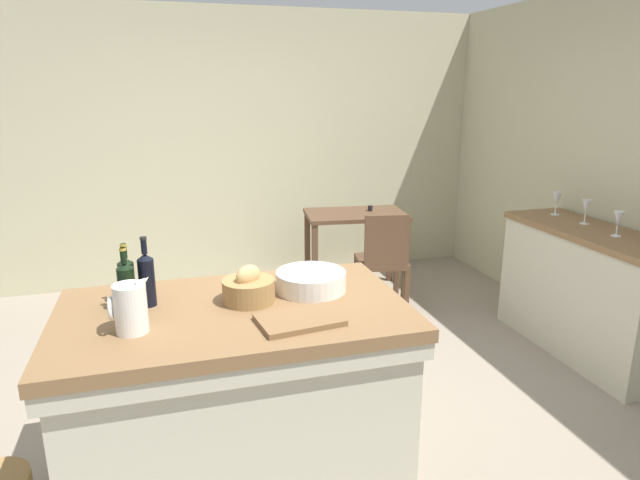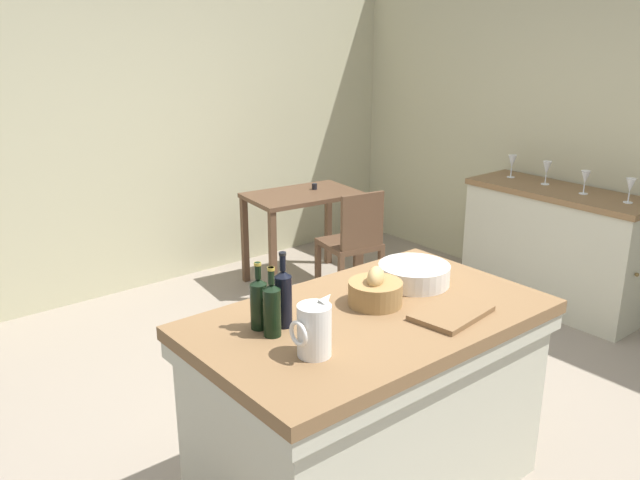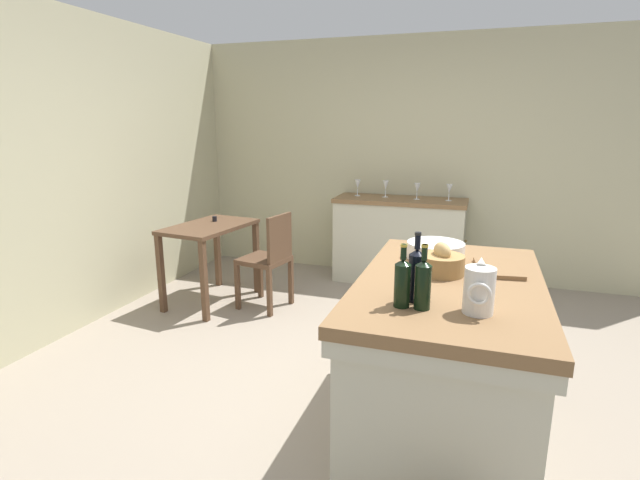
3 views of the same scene
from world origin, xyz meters
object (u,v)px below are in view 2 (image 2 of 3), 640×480
(island_table, at_px, (369,398))
(wine_glass_middle, at_px, (547,169))
(wine_glass_left, at_px, (585,178))
(writing_desk, at_px, (302,208))
(wash_bowl, at_px, (414,274))
(pitcher, at_px, (314,330))
(side_cabinet, at_px, (555,248))
(wine_bottle_amber, at_px, (259,302))
(wine_glass_right, at_px, (512,162))
(cutting_board, at_px, (451,313))
(wine_glass_far_left, at_px, (630,186))
(bread_basket, at_px, (375,291))
(wooden_chair, at_px, (353,242))
(wine_bottle_green, at_px, (272,308))
(wine_bottle_dark, at_px, (283,297))

(island_table, bearing_deg, wine_glass_middle, 17.99)
(wine_glass_left, bearing_deg, island_table, -168.77)
(island_table, distance_m, writing_desk, 2.69)
(wine_glass_middle, bearing_deg, wash_bowl, -161.77)
(pitcher, bearing_deg, side_cabinet, 15.29)
(wine_glass_left, relative_size, wine_glass_middle, 0.95)
(wine_bottle_amber, relative_size, wine_glass_middle, 1.60)
(wine_glass_middle, relative_size, wine_glass_right, 1.00)
(wine_glass_middle, bearing_deg, writing_desk, 130.85)
(island_table, xyz_separation_m, pitcher, (-0.43, -0.14, 0.53))
(cutting_board, height_order, wine_glass_left, wine_glass_left)
(wine_glass_far_left, bearing_deg, island_table, -175.82)
(bread_basket, distance_m, wine_glass_left, 2.56)
(cutting_board, height_order, wine_bottle_amber, wine_bottle_amber)
(pitcher, relative_size, wine_glass_middle, 1.37)
(pitcher, bearing_deg, wine_glass_middle, 17.99)
(writing_desk, xyz_separation_m, wooden_chair, (0.03, -0.60, -0.15))
(pitcher, xyz_separation_m, wine_bottle_green, (-0.03, 0.23, 0.01))
(wine_bottle_dark, distance_m, wine_glass_right, 3.18)
(wine_glass_left, bearing_deg, wine_bottle_green, -172.12)
(writing_desk, distance_m, wine_glass_middle, 1.94)
(wine_bottle_amber, xyz_separation_m, wine_glass_left, (3.05, 0.33, 0.00))
(wine_glass_left, bearing_deg, wine_glass_middle, 82.86)
(bread_basket, height_order, wine_glass_far_left, bread_basket)
(island_table, xyz_separation_m, cutting_board, (0.25, -0.24, 0.43))
(cutting_board, xyz_separation_m, wine_bottle_amber, (-0.70, 0.42, 0.10))
(wooden_chair, xyz_separation_m, cutting_board, (-1.19, -1.93, 0.44))
(pitcher, height_order, wine_bottle_dark, wine_bottle_dark)
(bread_basket, bearing_deg, wine_bottle_green, 175.89)
(side_cabinet, distance_m, wine_glass_far_left, 0.76)
(side_cabinet, xyz_separation_m, bread_basket, (-2.51, -0.63, 0.52))
(wash_bowl, relative_size, wine_glass_right, 1.90)
(writing_desk, bearing_deg, bread_basket, -120.62)
(wine_bottle_amber, height_order, wine_glass_middle, wine_bottle_amber)
(wooden_chair, xyz_separation_m, wine_glass_left, (1.17, -1.18, 0.54))
(wash_bowl, distance_m, wine_glass_far_left, 2.22)
(bread_basket, xyz_separation_m, wine_bottle_dark, (-0.44, 0.08, 0.07))
(writing_desk, xyz_separation_m, wine_glass_left, (1.20, -1.78, 0.40))
(side_cabinet, height_order, cutting_board, cutting_board)
(bread_basket, height_order, cutting_board, bread_basket)
(wine_bottle_amber, relative_size, wine_glass_right, 1.60)
(side_cabinet, relative_size, cutting_board, 4.07)
(side_cabinet, distance_m, wine_glass_left, 0.60)
(wine_glass_left, relative_size, wine_glass_right, 0.95)
(wine_bottle_amber, bearing_deg, side_cabinet, 9.38)
(wooden_chair, relative_size, wine_bottle_amber, 3.15)
(wooden_chair, xyz_separation_m, wine_glass_middle, (1.21, -0.84, 0.55))
(pitcher, relative_size, cutting_board, 0.71)
(wooden_chair, relative_size, wash_bowl, 2.65)
(cutting_board, height_order, wine_glass_middle, wine_glass_middle)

